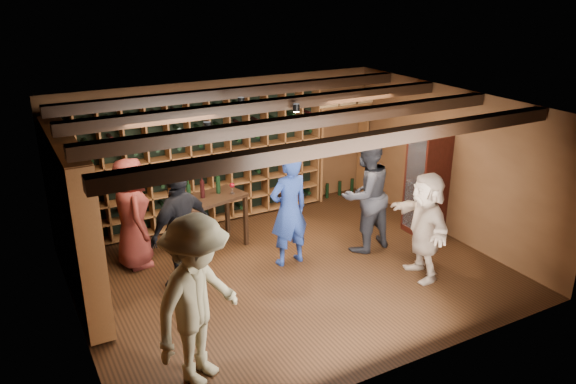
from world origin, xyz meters
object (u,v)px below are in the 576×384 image
tasting_table (208,204)px  man_grey_suit (365,195)px  display_cabinet (426,185)px  guest_khaki (198,301)px  man_blue_shirt (289,210)px  guest_red_floral (132,213)px  guest_beige (425,226)px  guest_woman_black (181,230)px

tasting_table → man_grey_suit: bearing=-41.1°
display_cabinet → guest_khaki: 5.04m
display_cabinet → man_blue_shirt: (-2.59, 0.10, 0.02)m
man_blue_shirt → guest_red_floral: bearing=-30.7°
guest_red_floral → display_cabinet: bearing=-103.2°
display_cabinet → guest_red_floral: 4.81m
display_cabinet → guest_khaki: guest_khaki is taller
display_cabinet → tasting_table: 3.67m
guest_red_floral → guest_beige: guest_red_floral is taller
guest_beige → guest_woman_black: bearing=-99.1°
guest_khaki → guest_beige: 3.69m
man_blue_shirt → tasting_table: man_blue_shirt is taller
display_cabinet → guest_beige: 1.60m
man_grey_suit → guest_red_floral: 3.59m
guest_red_floral → guest_woman_black: 1.09m
man_grey_suit → guest_red_floral: man_grey_suit is taller
guest_woman_black → tasting_table: 1.18m
man_blue_shirt → guest_woman_black: 1.66m
man_grey_suit → tasting_table: 2.49m
man_blue_shirt → guest_red_floral: 2.34m
man_grey_suit → display_cabinet: bearing=174.7°
guest_khaki → guest_beige: guest_khaki is taller
man_blue_shirt → guest_woman_black: bearing=-6.0°
man_grey_suit → guest_red_floral: size_ratio=1.10×
man_grey_suit → tasting_table: (-2.21, 1.13, -0.14)m
display_cabinet → guest_red_floral: (-4.67, 1.16, -0.01)m
display_cabinet → tasting_table: bearing=162.9°
tasting_table → display_cabinet: bearing=-31.1°
guest_red_floral → tasting_table: 1.17m
display_cabinet → guest_woman_black: size_ratio=0.99×
guest_khaki → man_grey_suit: bearing=-6.0°
display_cabinet → man_blue_shirt: size_ratio=1.00×
guest_beige → tasting_table: bearing=-119.0°
display_cabinet → tasting_table: display_cabinet is taller
display_cabinet → guest_khaki: size_ratio=0.90×
guest_woman_black → guest_red_floral: bearing=-92.3°
guest_woman_black → guest_khaki: size_ratio=0.92×
guest_red_floral → guest_woman_black: size_ratio=0.96×
guest_red_floral → guest_woman_black: (0.43, -1.00, 0.04)m
display_cabinet → man_grey_suit: size_ratio=0.94×
guest_beige → man_blue_shirt: bearing=-116.4°
guest_khaki → guest_red_floral: bearing=56.2°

